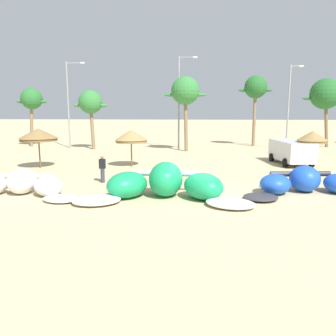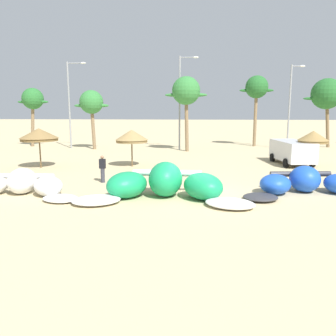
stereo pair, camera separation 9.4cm
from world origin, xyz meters
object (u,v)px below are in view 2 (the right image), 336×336
kite_left_of_center (308,184)px  palm_leftmost (33,100)px  palm_center_left (257,88)px  lamppost_west (71,100)px  lamppost_west_center (181,99)px  palm_left_of_gap (186,92)px  beach_umbrella_middle (132,136)px  person_near_kites (103,169)px  kite_left (165,185)px  beach_umbrella_near_van (39,135)px  lamppost_east_center (291,103)px  palm_center_right (327,94)px  beach_umbrella_near_palms (313,137)px  parked_van (291,150)px  kite_far_left (19,185)px  palm_left (91,103)px

kite_left_of_center → palm_leftmost: (-24.42, 20.90, 4.84)m
palm_center_left → lamppost_west: (-20.74, -3.70, -1.41)m
lamppost_west → lamppost_west_center: bearing=-4.1°
palm_left_of_gap → palm_center_left: size_ratio=0.93×
beach_umbrella_middle → person_near_kites: size_ratio=1.72×
lamppost_west → palm_leftmost: bearing=164.0°
palm_center_left → lamppost_west_center: size_ratio=0.84×
kite_left → palm_center_left: 26.76m
beach_umbrella_near_van → lamppost_west_center: bearing=50.4°
person_near_kites → palm_center_left: (12.54, 21.29, 5.86)m
lamppost_east_center → person_near_kites: bearing=-130.6°
palm_center_right → lamppost_east_center: 5.29m
beach_umbrella_middle → person_near_kites: (-0.70, -5.80, -1.49)m
person_near_kites → lamppost_east_center: 24.43m
palm_center_left → kite_left_of_center: bearing=-93.2°
beach_umbrella_near_palms → lamppost_east_center: 11.79m
palm_center_right → parked_van: bearing=-119.2°
kite_left_of_center → palm_leftmost: 32.50m
parked_van → palm_leftmost: (-26.27, 11.12, 4.28)m
palm_leftmost → palm_left_of_gap: size_ratio=0.89×
kite_left → lamppost_east_center: size_ratio=0.98×
palm_left_of_gap → lamppost_west: 12.89m
kite_far_left → beach_umbrella_middle: size_ratio=2.54×
parked_van → lamppost_west: (-21.28, 9.69, 4.17)m
beach_umbrella_near_palms → lamppost_west_center: lamppost_west_center is taller
beach_umbrella_near_palms → palm_center_left: bearing=97.1°
beach_umbrella_near_palms → palm_center_right: size_ratio=0.35×
beach_umbrella_middle → palm_left_of_gap: bearing=68.9°
kite_left → beach_umbrella_near_van: size_ratio=2.99×
beach_umbrella_middle → palm_left_of_gap: size_ratio=0.37×
beach_umbrella_middle → palm_center_left: 19.98m
kite_left_of_center → beach_umbrella_near_palms: (3.11, 8.77, 1.71)m
beach_umbrella_near_van → palm_center_right: palm_center_right is taller
kite_far_left → lamppost_west: (-4.79, 20.89, 4.76)m
palm_center_right → beach_umbrella_near_van: bearing=-148.5°
person_near_kites → lamppost_west_center: (4.00, 16.72, 4.60)m
beach_umbrella_near_palms → parked_van: 1.99m
lamppost_east_center → palm_left_of_gap: bearing=-166.9°
kite_left → lamppost_east_center: bearing=61.6°
beach_umbrella_near_van → palm_center_left: size_ratio=0.36×
kite_left → kite_left_of_center: size_ratio=1.14×
parked_van → palm_left: size_ratio=0.78×
parked_van → lamppost_west_center: (-9.08, 8.81, 4.33)m
palm_left_of_gap → lamppost_west: lamppost_west is taller
palm_left_of_gap → lamppost_east_center: lamppost_east_center is taller
palm_leftmost → lamppost_west_center: bearing=-7.6°
palm_left_of_gap → lamppost_east_center: (11.12, 2.59, -1.09)m
palm_leftmost → lamppost_west: bearing=-16.0°
palm_leftmost → lamppost_west: (4.99, -1.43, -0.11)m
kite_left_of_center → palm_left_of_gap: palm_left_of_gap is taller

